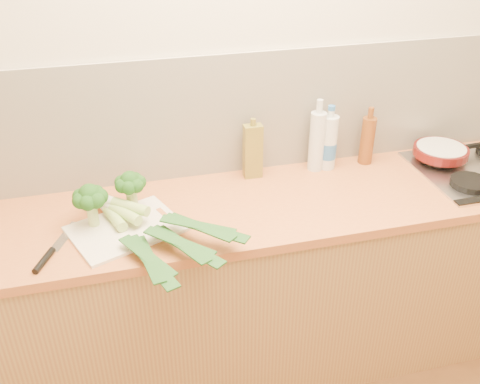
% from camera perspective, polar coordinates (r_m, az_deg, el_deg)
% --- Properties ---
extents(room_shell, '(3.50, 3.50, 3.50)m').
position_cam_1_polar(room_shell, '(2.34, 1.10, 8.37)').
color(room_shell, beige).
rests_on(room_shell, ground).
extents(counter, '(3.20, 0.62, 0.90)m').
position_cam_1_polar(counter, '(2.48, 2.74, -9.75)').
color(counter, '#A48044').
rests_on(counter, ground).
extents(chopping_board, '(0.48, 0.42, 0.01)m').
position_cam_1_polar(chopping_board, '(2.08, -12.08, -3.84)').
color(chopping_board, beige).
rests_on(chopping_board, counter).
extents(broccoli_left, '(0.13, 0.13, 0.17)m').
position_cam_1_polar(broccoli_left, '(2.06, -15.72, -0.61)').
color(broccoli_left, '#A1B96C').
rests_on(broccoli_left, chopping_board).
extents(broccoli_right, '(0.12, 0.12, 0.17)m').
position_cam_1_polar(broccoli_right, '(2.11, -11.63, 0.83)').
color(broccoli_right, '#A1B96C').
rests_on(broccoli_right, chopping_board).
extents(leek_front, '(0.26, 0.66, 0.04)m').
position_cam_1_polar(leek_front, '(2.04, -12.38, -3.72)').
color(leek_front, white).
rests_on(leek_front, chopping_board).
extents(leek_mid, '(0.44, 0.58, 0.04)m').
position_cam_1_polar(leek_mid, '(2.03, -10.80, -3.03)').
color(leek_mid, white).
rests_on(leek_mid, chopping_board).
extents(leek_back, '(0.56, 0.49, 0.04)m').
position_cam_1_polar(leek_back, '(2.05, -9.99, -2.02)').
color(leek_back, white).
rests_on(leek_back, chopping_board).
extents(chefs_knife, '(0.16, 0.30, 0.02)m').
position_cam_1_polar(chefs_knife, '(2.02, -19.66, -6.26)').
color(chefs_knife, silver).
rests_on(chefs_knife, counter).
extents(skillet, '(0.36, 0.25, 0.04)m').
position_cam_1_polar(skillet, '(2.65, 20.67, 4.13)').
color(skillet, '#51100D').
rests_on(skillet, gas_hob).
extents(oil_tin, '(0.08, 0.05, 0.28)m').
position_cam_1_polar(oil_tin, '(2.34, 1.37, 4.41)').
color(oil_tin, olive).
rests_on(oil_tin, counter).
extents(glass_bottle, '(0.07, 0.07, 0.33)m').
position_cam_1_polar(glass_bottle, '(2.42, 8.21, 5.47)').
color(glass_bottle, silver).
rests_on(glass_bottle, counter).
extents(amber_bottle, '(0.06, 0.06, 0.27)m').
position_cam_1_polar(amber_bottle, '(2.53, 13.43, 5.45)').
color(amber_bottle, brown).
rests_on(amber_bottle, counter).
extents(water_bottle, '(0.08, 0.08, 0.28)m').
position_cam_1_polar(water_bottle, '(2.45, 9.41, 5.10)').
color(water_bottle, silver).
rests_on(water_bottle, counter).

